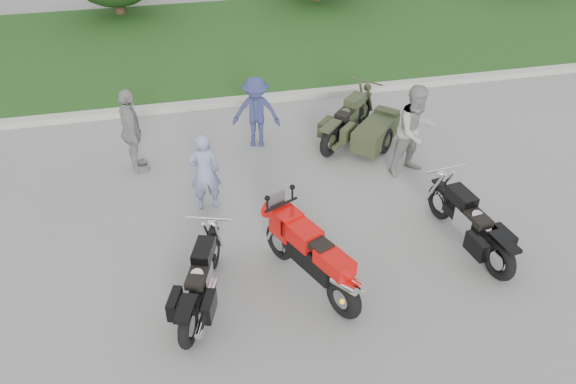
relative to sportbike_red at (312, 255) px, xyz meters
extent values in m
plane|color=gray|center=(-0.16, 0.54, -0.63)|extent=(80.00, 80.00, 0.00)
cube|color=#B0AEA6|center=(-0.16, 6.54, -0.55)|extent=(60.00, 0.30, 0.15)
cube|color=#21511B|center=(-0.16, 10.69, -0.56)|extent=(60.00, 8.00, 0.14)
torus|color=black|center=(0.31, -0.68, -0.29)|extent=(0.47, 0.70, 0.68)
torus|color=black|center=(-0.35, 0.77, -0.30)|extent=(0.39, 0.65, 0.66)
cube|color=black|center=(0.00, -0.01, -0.03)|extent=(0.69, 1.02, 0.38)
cube|color=red|center=(-0.10, 0.22, 0.27)|extent=(0.59, 0.70, 0.28)
cube|color=red|center=(0.21, -0.46, 0.22)|extent=(0.55, 0.68, 0.24)
cube|color=black|center=(0.06, -0.14, 0.31)|extent=(0.42, 0.47, 0.11)
cube|color=red|center=(-0.27, 0.59, 0.22)|extent=(0.52, 0.55, 0.44)
cylinder|color=silver|center=(0.26, -0.77, 0.05)|extent=(0.32, 0.51, 0.24)
cylinder|color=silver|center=(0.40, -0.70, 0.05)|extent=(0.32, 0.51, 0.24)
torus|color=black|center=(-1.95, -0.71, -0.31)|extent=(0.36, 0.67, 0.65)
torus|color=black|center=(-1.44, 0.78, -0.32)|extent=(0.31, 0.61, 0.61)
cube|color=black|center=(-1.69, 0.04, -0.23)|extent=(0.57, 1.15, 0.13)
cube|color=silver|center=(-1.69, 0.04, -0.15)|extent=(0.41, 0.50, 0.33)
cube|color=black|center=(-1.60, 0.31, 0.11)|extent=(0.42, 0.58, 0.21)
cube|color=black|center=(-1.74, -0.10, 0.02)|extent=(0.41, 0.54, 0.11)
cube|color=black|center=(-1.95, -0.71, 0.04)|extent=(0.37, 0.56, 0.06)
cylinder|color=silver|center=(-1.64, -0.33, -0.36)|extent=(0.43, 1.02, 0.10)
torus|color=black|center=(2.94, -0.45, -0.28)|extent=(0.27, 0.71, 0.69)
torus|color=black|center=(2.70, 1.21, -0.31)|extent=(0.21, 0.66, 0.65)
cube|color=black|center=(2.82, 0.38, -0.20)|extent=(0.40, 1.24, 0.14)
cube|color=silver|center=(2.82, 0.38, -0.12)|extent=(0.37, 0.50, 0.35)
cube|color=black|center=(2.78, 0.68, 0.16)|extent=(0.36, 0.59, 0.22)
cube|color=black|center=(2.84, 0.23, 0.06)|extent=(0.35, 0.54, 0.12)
cube|color=black|center=(2.94, -0.45, 0.08)|extent=(0.30, 0.58, 0.06)
cylinder|color=silver|center=(3.05, 0.06, -0.35)|extent=(0.26, 1.12, 0.10)
torus|color=black|center=(1.35, 3.69, -0.28)|extent=(0.61, 0.62, 0.69)
torus|color=black|center=(2.52, 4.90, -0.30)|extent=(0.54, 0.56, 0.65)
cube|color=black|center=(1.94, 4.30, -0.20)|extent=(1.01, 1.04, 0.14)
cube|color=#323B22|center=(1.94, 4.30, -0.12)|extent=(0.54, 0.54, 0.36)
cube|color=#323B22|center=(2.15, 4.52, 0.17)|extent=(0.59, 0.60, 0.22)
cube|color=black|center=(1.83, 4.19, 0.06)|extent=(0.56, 0.57, 0.12)
cube|color=#323B22|center=(1.35, 3.69, 0.08)|extent=(0.55, 0.56, 0.06)
cylinder|color=#323B22|center=(1.82, 3.91, -0.34)|extent=(0.85, 0.88, 0.10)
cube|color=#323B22|center=(2.38, 3.73, -0.22)|extent=(1.32, 1.35, 0.46)
torus|color=black|center=(2.57, 3.55, -0.34)|extent=(0.48, 0.50, 0.57)
imported|color=#7D85AB|center=(-1.37, 2.43, 0.15)|extent=(0.59, 0.41, 1.56)
imported|color=#999793|center=(2.80, 2.74, 0.31)|extent=(1.07, 0.92, 1.89)
imported|color=navy|center=(-0.07, 4.47, 0.16)|extent=(1.15, 0.85, 1.59)
imported|color=gray|center=(-2.64, 4.02, 0.26)|extent=(0.62, 1.11, 1.78)
camera|label=1|loc=(-1.75, -6.13, 5.71)|focal=35.00mm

